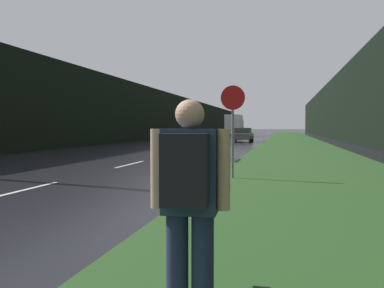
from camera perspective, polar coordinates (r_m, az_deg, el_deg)
The scene contains 13 objects.
grass_verge at distance 40.89m, azimuth 14.11°, elevation 0.22°, with size 6.00×240.00×0.02m, color #26471E.
lane_stripe_b at distance 10.49m, azimuth -22.83°, elevation -6.04°, with size 0.12×3.00×0.01m, color silver.
lane_stripe_c at distance 16.64m, azimuth -8.65°, elevation -2.82°, with size 0.12×3.00×0.01m, color silver.
lane_stripe_d at distance 23.28m, azimuth -2.35°, elevation -1.31°, with size 0.12×3.00×0.01m, color silver.
lane_stripe_e at distance 30.08m, azimuth 1.13°, elevation -0.47°, with size 0.12×3.00×0.01m, color silver.
lane_stripe_f at distance 36.96m, azimuth 3.32°, elevation 0.06°, with size 0.12×3.00×0.01m, color silver.
treeline_far_side at distance 53.36m, azimuth -4.80°, elevation 4.06°, with size 2.00×140.00×6.13m, color black.
treeline_near_side at distance 51.38m, azimuth 20.62°, elevation 4.89°, with size 2.00×140.00×7.77m, color black.
stop_sign at distance 11.89m, azimuth 5.73°, elevation 3.26°, with size 0.71×0.07×2.72m.
hitchhiker_with_backpack at distance 2.98m, azimuth -0.43°, elevation -7.74°, with size 0.59×0.43×1.71m.
car_passing_near at distance 18.51m, azimuth 0.12°, elevation -0.16°, with size 1.84×4.48×1.34m.
car_passing_far at distance 41.33m, azimuth 7.14°, elevation 1.27°, with size 1.92×4.61×1.43m.
delivery_truck at distance 68.39m, azimuth 5.99°, elevation 2.67°, with size 2.45×8.50×3.51m.
Camera 1 is at (6.06, -0.85, 1.51)m, focal length 38.00 mm.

